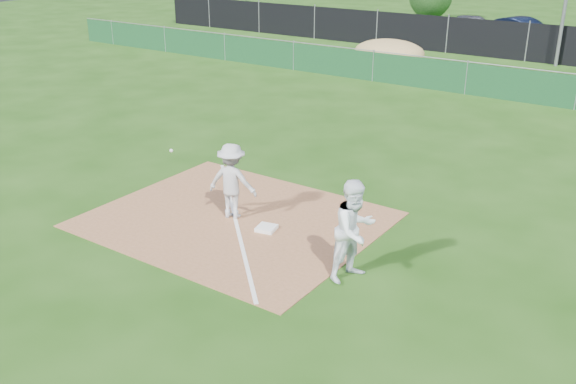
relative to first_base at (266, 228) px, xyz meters
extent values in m
plane|color=#1A410D|center=(-0.89, 9.05, -0.06)|extent=(90.00, 90.00, 0.00)
cube|color=brown|center=(-0.89, 0.05, -0.05)|extent=(6.00, 5.00, 0.02)
cube|color=white|center=(-0.89, 0.05, -0.04)|extent=(5.01, 5.01, 0.01)
cube|color=#103C1D|center=(-0.89, 14.05, 0.54)|extent=(44.00, 0.05, 1.20)
ellipsoid|color=#9E814C|center=(-5.89, 17.55, 0.52)|extent=(3.38, 2.60, 1.17)
cube|color=black|center=(-0.89, 22.05, 0.84)|extent=(46.00, 0.04, 1.80)
cube|color=black|center=(-0.89, 27.05, -0.06)|extent=(46.00, 9.00, 0.01)
cube|color=white|center=(0.00, 0.00, 0.00)|extent=(0.47, 0.47, 0.08)
imported|color=silver|center=(-1.01, 0.13, 0.80)|extent=(1.22, 0.91, 1.69)
sphere|color=white|center=(-2.48, -0.18, 1.30)|extent=(0.08, 0.08, 0.08)
imported|color=white|center=(2.46, -0.66, 0.89)|extent=(0.96, 1.10, 1.91)
imported|color=#95989C|center=(-5.38, 27.53, 0.61)|extent=(4.18, 2.71, 1.33)
imported|color=black|center=(-2.38, 26.62, 0.66)|extent=(4.59, 2.81, 1.43)
cylinder|color=#382316|center=(-10.51, 32.98, 0.44)|extent=(0.24, 0.24, 1.00)
camera|label=1|loc=(7.36, -9.80, 5.90)|focal=40.00mm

